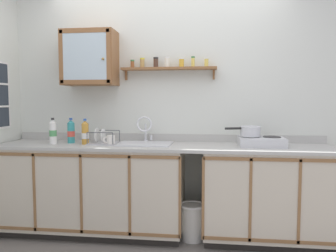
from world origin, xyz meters
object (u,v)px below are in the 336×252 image
sink (145,147)px  hot_plate_stove (261,142)px  bottle_opaque_white_0 (53,132)px  bottle_detergent_teal_2 (71,132)px  saucepan (250,131)px  trash_bin (193,221)px  dish_rack (103,141)px  wall_cabinet (90,58)px  bottle_juice_amber_1 (85,133)px  mug (111,140)px

sink → hot_plate_stove: (1.14, -0.02, 0.08)m
bottle_opaque_white_0 → bottle_detergent_teal_2: size_ratio=1.02×
hot_plate_stove → bottle_detergent_teal_2: size_ratio=1.65×
saucepan → trash_bin: saucepan is taller
hot_plate_stove → saucepan: (-0.11, 0.02, 0.10)m
dish_rack → bottle_detergent_teal_2: bearing=175.9°
dish_rack → wall_cabinet: 0.88m
bottle_juice_amber_1 → mug: bearing=-6.5°
wall_cabinet → bottle_juice_amber_1: bearing=-86.1°
hot_plate_stove → saucepan: size_ratio=1.22×
saucepan → mug: 1.36m
sink → saucepan: sink is taller
bottle_detergent_teal_2 → wall_cabinet: size_ratio=0.46×
sink → mug: size_ratio=4.84×
sink → saucepan: size_ratio=1.52×
bottle_opaque_white_0 → bottle_detergent_teal_2: bearing=37.5°
saucepan → bottle_juice_amber_1: (-1.62, -0.09, -0.03)m
sink → hot_plate_stove: sink is taller
bottle_detergent_teal_2 → hot_plate_stove: bearing=-0.3°
bottle_detergent_teal_2 → trash_bin: size_ratio=0.73×
dish_rack → mug: size_ratio=2.57×
wall_cabinet → bottle_opaque_white_0: bearing=-142.9°
bottle_juice_amber_1 → mug: 0.28m
wall_cabinet → bottle_detergent_teal_2: bearing=-143.3°
hot_plate_stove → bottle_opaque_white_0: (-2.05, -0.10, 0.08)m
dish_rack → wall_cabinet: size_ratio=0.50×
mug → bottle_detergent_teal_2: bearing=166.1°
hot_plate_stove → wall_cabinet: wall_cabinet is taller
sink → mug: (-0.32, -0.12, 0.08)m
bottle_opaque_white_0 → bottle_juice_amber_1: bottle_opaque_white_0 is taller
bottle_detergent_teal_2 → mug: 0.47m
sink → bottle_opaque_white_0: 0.93m
hot_plate_stove → mug: size_ratio=3.89×
bottle_juice_amber_1 → sink: bearing=8.5°
mug → trash_bin: bearing=2.1°
mug → trash_bin: 1.13m
sink → wall_cabinet: (-0.60, 0.12, 0.91)m
sink → bottle_opaque_white_0: sink is taller
sink → bottle_detergent_teal_2: size_ratio=2.05×
sink → bottle_detergent_teal_2: bearing=-179.5°
saucepan → bottle_juice_amber_1: bottle_juice_amber_1 is taller
dish_rack → saucepan: bearing=1.5°
bottle_opaque_white_0 → mug: bearing=-0.3°
hot_plate_stove → bottle_opaque_white_0: size_ratio=1.61×
sink → wall_cabinet: size_ratio=0.94×
dish_rack → wall_cabinet: bearing=139.6°
mug → wall_cabinet: (-0.28, 0.24, 0.83)m
bottle_opaque_white_0 → hot_plate_stove: bearing=2.8°
bottle_juice_amber_1 → dish_rack: (0.16, 0.06, -0.08)m
sink → trash_bin: bearing=-10.4°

